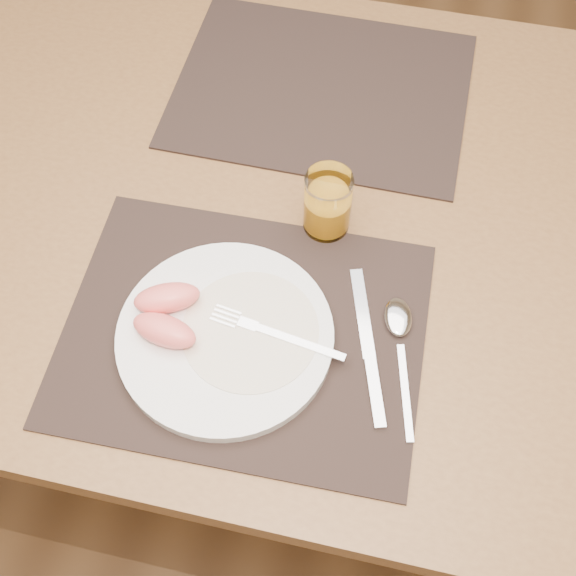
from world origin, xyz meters
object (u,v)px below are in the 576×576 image
(spoon, at_px, (399,328))
(placemat_near, at_px, (244,332))
(plate, at_px, (225,336))
(juice_glass, at_px, (327,205))
(knife, at_px, (370,358))
(table, at_px, (293,234))
(fork, at_px, (266,331))
(placemat_far, at_px, (322,89))

(spoon, bearing_deg, placemat_near, -166.63)
(spoon, bearing_deg, plate, -164.04)
(juice_glass, bearing_deg, knife, -64.12)
(table, distance_m, fork, 0.25)
(placemat_near, xyz_separation_m, juice_glass, (0.07, 0.19, 0.04))
(plate, relative_size, knife, 1.26)
(placemat_near, xyz_separation_m, placemat_far, (0.01, 0.44, 0.00))
(placemat_near, bearing_deg, juice_glass, 69.64)
(table, distance_m, knife, 0.28)
(placemat_near, height_order, juice_glass, juice_glass)
(table, relative_size, placemat_near, 3.11)
(knife, bearing_deg, plate, -176.25)
(table, relative_size, knife, 6.53)
(plate, height_order, fork, fork)
(plate, bearing_deg, fork, 15.19)
(plate, relative_size, spoon, 1.41)
(table, bearing_deg, juice_glass, -32.92)
(table, xyz_separation_m, spoon, (0.17, -0.17, 0.09))
(placemat_near, bearing_deg, plate, -143.09)
(plate, height_order, spoon, plate)
(placemat_far, bearing_deg, placemat_near, -91.59)
(placemat_far, distance_m, juice_glass, 0.26)
(placemat_near, height_order, knife, knife)
(placemat_far, bearing_deg, table, -89.04)
(table, height_order, placemat_far, placemat_far)
(spoon, bearing_deg, juice_glass, 130.64)
(fork, bearing_deg, plate, -164.81)
(plate, height_order, knife, plate)
(placemat_near, relative_size, plate, 1.67)
(fork, relative_size, juice_glass, 1.83)
(placemat_far, bearing_deg, fork, -87.77)
(plate, relative_size, juice_glass, 2.82)
(fork, xyz_separation_m, spoon, (0.16, 0.05, -0.01))
(placemat_far, relative_size, plate, 1.67)
(placemat_far, distance_m, knife, 0.47)
(spoon, bearing_deg, knife, -121.25)
(fork, distance_m, knife, 0.13)
(placemat_near, xyz_separation_m, knife, (0.16, -0.00, 0.00))
(table, xyz_separation_m, juice_glass, (0.05, -0.03, 0.13))
(table, xyz_separation_m, knife, (0.14, -0.22, 0.09))
(table, xyz_separation_m, placemat_far, (-0.00, 0.22, 0.09))
(table, distance_m, plate, 0.26)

